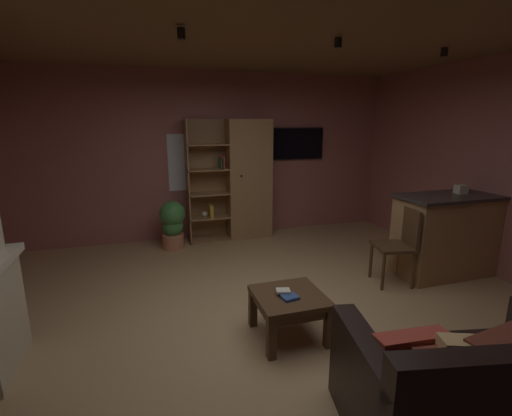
% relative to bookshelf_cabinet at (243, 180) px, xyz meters
% --- Properties ---
extents(floor, '(6.18, 5.89, 0.02)m').
position_rel_bookshelf_cabinet_xyz_m(floor, '(-0.50, -2.70, -0.97)').
color(floor, tan).
rests_on(floor, ground).
extents(wall_back, '(6.30, 0.06, 2.70)m').
position_rel_bookshelf_cabinet_xyz_m(wall_back, '(-0.50, 0.27, 0.38)').
color(wall_back, '#9E5B56').
rests_on(wall_back, ground).
extents(ceiling, '(6.18, 5.89, 0.02)m').
position_rel_bookshelf_cabinet_xyz_m(ceiling, '(-0.50, -2.70, 1.74)').
color(ceiling, brown).
extents(window_pane_back, '(0.56, 0.01, 0.91)m').
position_rel_bookshelf_cabinet_xyz_m(window_pane_back, '(-0.90, 0.24, 0.30)').
color(window_pane_back, white).
extents(bookshelf_cabinet, '(1.37, 0.41, 1.95)m').
position_rel_bookshelf_cabinet_xyz_m(bookshelf_cabinet, '(0.00, 0.00, 0.00)').
color(bookshelf_cabinet, '#997047').
rests_on(bookshelf_cabinet, ground).
extents(kitchen_bar_counter, '(1.55, 0.64, 1.03)m').
position_rel_bookshelf_cabinet_xyz_m(kitchen_bar_counter, '(2.14, -2.26, -0.45)').
color(kitchen_bar_counter, '#997047').
rests_on(kitchen_bar_counter, ground).
extents(tissue_box, '(0.14, 0.14, 0.11)m').
position_rel_bookshelf_cabinet_xyz_m(tissue_box, '(2.20, -2.23, 0.12)').
color(tissue_box, '#BFB299').
rests_on(tissue_box, kitchen_bar_counter).
extents(leather_couch, '(1.61, 1.18, 0.84)m').
position_rel_bookshelf_cabinet_xyz_m(leather_couch, '(0.22, -4.32, -0.66)').
color(leather_couch, black).
rests_on(leather_couch, ground).
extents(coffee_table, '(0.60, 0.60, 0.41)m').
position_rel_bookshelf_cabinet_xyz_m(coffee_table, '(-0.40, -2.97, -0.64)').
color(coffee_table, '#4C331E').
rests_on(coffee_table, ground).
extents(table_book_0, '(0.15, 0.13, 0.03)m').
position_rel_bookshelf_cabinet_xyz_m(table_book_0, '(-0.42, -3.05, -0.55)').
color(table_book_0, '#2D4C8C').
rests_on(table_book_0, coffee_table).
extents(table_book_1, '(0.14, 0.12, 0.02)m').
position_rel_bookshelf_cabinet_xyz_m(table_book_1, '(-0.45, -2.96, -0.52)').
color(table_book_1, beige).
rests_on(table_book_1, coffee_table).
extents(dining_chair, '(0.50, 0.50, 0.92)m').
position_rel_bookshelf_cabinet_xyz_m(dining_chair, '(1.28, -2.32, -0.44)').
color(dining_chair, '#4C331E').
rests_on(dining_chair, ground).
extents(potted_floor_plant, '(0.39, 0.39, 0.75)m').
position_rel_bookshelf_cabinet_xyz_m(potted_floor_plant, '(-1.20, -0.25, -0.56)').
color(potted_floor_plant, '#B77051').
rests_on(potted_floor_plant, ground).
extents(wall_mounted_tv, '(0.97, 0.06, 0.55)m').
position_rel_bookshelf_cabinet_xyz_m(wall_mounted_tv, '(1.04, 0.21, 0.57)').
color(wall_mounted_tv, black).
extents(track_light_spot_1, '(0.07, 0.07, 0.09)m').
position_rel_bookshelf_cabinet_xyz_m(track_light_spot_1, '(-1.17, -2.33, 1.66)').
color(track_light_spot_1, black).
extents(track_light_spot_2, '(0.07, 0.07, 0.09)m').
position_rel_bookshelf_cabinet_xyz_m(track_light_spot_2, '(0.28, -2.42, 1.66)').
color(track_light_spot_2, black).
extents(track_light_spot_3, '(0.07, 0.07, 0.09)m').
position_rel_bookshelf_cabinet_xyz_m(track_light_spot_3, '(1.60, -2.34, 1.66)').
color(track_light_spot_3, black).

